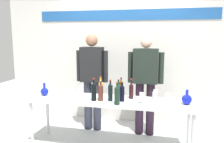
% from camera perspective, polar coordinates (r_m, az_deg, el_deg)
% --- Properties ---
extents(back_wall, '(4.94, 0.11, 3.00)m').
position_cam_1_polar(back_wall, '(4.57, 3.11, 6.28)').
color(back_wall, silver).
rests_on(back_wall, ground).
extents(display_table, '(2.47, 0.60, 0.76)m').
position_cam_1_polar(display_table, '(3.49, -0.56, -7.91)').
color(display_table, white).
rests_on(display_table, ground).
extents(decanter_blue_left, '(0.12, 0.12, 0.20)m').
position_cam_1_polar(decanter_blue_left, '(3.84, -16.34, -4.72)').
color(decanter_blue_left, '#1222AF').
rests_on(decanter_blue_left, display_table).
extents(decanter_blue_right, '(0.14, 0.14, 0.21)m').
position_cam_1_polar(decanter_blue_right, '(3.38, 17.99, -6.55)').
color(decanter_blue_right, '#131EB8').
rests_on(decanter_blue_right, display_table).
extents(presenter_left, '(0.58, 0.22, 1.73)m').
position_cam_1_polar(presenter_left, '(4.14, -4.91, -1.20)').
color(presenter_left, '#2D2F3E').
rests_on(presenter_left, ground).
extents(presenter_right, '(0.60, 0.22, 1.70)m').
position_cam_1_polar(presenter_right, '(3.96, 8.25, -1.95)').
color(presenter_right, black).
rests_on(presenter_right, ground).
extents(wine_bottle_0, '(0.07, 0.07, 0.31)m').
position_cam_1_polar(wine_bottle_0, '(3.51, 4.78, -4.66)').
color(wine_bottle_0, black).
rests_on(wine_bottle_0, display_table).
extents(wine_bottle_1, '(0.07, 0.07, 0.34)m').
position_cam_1_polar(wine_bottle_1, '(3.39, -4.52, -4.87)').
color(wine_bottle_1, black).
rests_on(wine_bottle_1, display_table).
extents(wine_bottle_2, '(0.07, 0.07, 0.30)m').
position_cam_1_polar(wine_bottle_2, '(3.47, 1.59, -4.86)').
color(wine_bottle_2, '#133925').
rests_on(wine_bottle_2, display_table).
extents(wine_bottle_3, '(0.07, 0.07, 0.32)m').
position_cam_1_polar(wine_bottle_3, '(3.37, -0.41, -5.04)').
color(wine_bottle_3, black).
rests_on(wine_bottle_3, display_table).
extents(wine_bottle_4, '(0.07, 0.07, 0.31)m').
position_cam_1_polar(wine_bottle_4, '(3.38, -2.82, -5.03)').
color(wine_bottle_4, '#53271E').
rests_on(wine_bottle_4, display_table).
extents(wine_bottle_5, '(0.07, 0.07, 0.32)m').
position_cam_1_polar(wine_bottle_5, '(3.19, 1.26, -5.78)').
color(wine_bottle_5, black).
rests_on(wine_bottle_5, display_table).
extents(wine_bottle_6, '(0.07, 0.07, 0.30)m').
position_cam_1_polar(wine_bottle_6, '(3.36, 2.49, -5.23)').
color(wine_bottle_6, black).
rests_on(wine_bottle_6, display_table).
extents(wine_bottle_7, '(0.07, 0.07, 0.31)m').
position_cam_1_polar(wine_bottle_7, '(3.66, -2.81, -4.05)').
color(wine_bottle_7, gold).
rests_on(wine_bottle_7, display_table).
extents(wine_bottle_8, '(0.06, 0.06, 0.31)m').
position_cam_1_polar(wine_bottle_8, '(3.59, 2.27, -4.14)').
color(wine_bottle_8, '#522F0B').
rests_on(wine_bottle_8, display_table).
extents(wine_glass_left_0, '(0.06, 0.06, 0.15)m').
position_cam_1_polar(wine_glass_left_0, '(3.51, -11.21, -5.10)').
color(wine_glass_left_0, white).
rests_on(wine_glass_left_0, display_table).
extents(wine_glass_left_1, '(0.07, 0.07, 0.14)m').
position_cam_1_polar(wine_glass_left_1, '(3.56, -8.28, -4.97)').
color(wine_glass_left_1, white).
rests_on(wine_glass_left_1, display_table).
extents(wine_glass_left_2, '(0.07, 0.07, 0.13)m').
position_cam_1_polar(wine_glass_left_2, '(3.39, -9.53, -5.83)').
color(wine_glass_left_2, white).
rests_on(wine_glass_left_2, display_table).
extents(wine_glass_left_3, '(0.06, 0.06, 0.15)m').
position_cam_1_polar(wine_glass_left_3, '(3.75, -7.56, -4.18)').
color(wine_glass_left_3, white).
rests_on(wine_glass_left_3, display_table).
extents(wine_glass_left_4, '(0.07, 0.07, 0.13)m').
position_cam_1_polar(wine_glass_left_4, '(3.75, -14.15, -4.52)').
color(wine_glass_left_4, white).
rests_on(wine_glass_left_4, display_table).
extents(wine_glass_left_5, '(0.06, 0.06, 0.16)m').
position_cam_1_polar(wine_glass_left_5, '(3.75, -9.46, -4.03)').
color(wine_glass_left_5, white).
rests_on(wine_glass_left_5, display_table).
extents(wine_glass_right_0, '(0.06, 0.06, 0.14)m').
position_cam_1_polar(wine_glass_right_0, '(3.55, 10.65, -5.10)').
color(wine_glass_right_0, white).
rests_on(wine_glass_right_0, display_table).
extents(wine_glass_right_1, '(0.06, 0.06, 0.16)m').
position_cam_1_polar(wine_glass_right_1, '(3.26, 7.32, -5.96)').
color(wine_glass_right_1, white).
rests_on(wine_glass_right_1, display_table).
extents(wine_glass_right_2, '(0.07, 0.07, 0.12)m').
position_cam_1_polar(wine_glass_right_2, '(3.43, 13.52, -5.85)').
color(wine_glass_right_2, white).
rests_on(wine_glass_right_2, display_table).
extents(wine_glass_right_3, '(0.06, 0.06, 0.13)m').
position_cam_1_polar(wine_glass_right_3, '(3.45, 10.43, -5.62)').
color(wine_glass_right_3, white).
rests_on(wine_glass_right_3, display_table).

